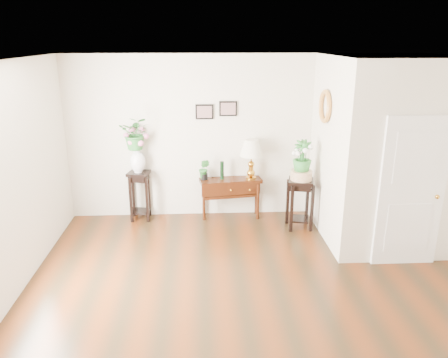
{
  "coord_description": "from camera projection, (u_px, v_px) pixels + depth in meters",
  "views": [
    {
      "loc": [
        -0.72,
        -4.6,
        3.05
      ],
      "look_at": [
        -0.4,
        1.3,
        1.12
      ],
      "focal_mm": 35.0,
      "sensor_mm": 36.0,
      "label": 1
    }
  ],
  "objects": [
    {
      "name": "floor",
      "position": [
        262.0,
        298.0,
        5.35
      ],
      "size": [
        6.0,
        5.5,
        0.02
      ],
      "primitive_type": "cube",
      "color": "#52250C",
      "rests_on": "ground"
    },
    {
      "name": "ceiling",
      "position": [
        270.0,
        62.0,
        4.48
      ],
      "size": [
        6.0,
        5.5,
        0.02
      ],
      "primitive_type": "cube",
      "color": "white",
      "rests_on": "ground"
    },
    {
      "name": "wall_back",
      "position": [
        242.0,
        137.0,
        7.52
      ],
      "size": [
        6.0,
        0.02,
        2.8
      ],
      "primitive_type": "cube",
      "color": "beige",
      "rests_on": "ground"
    },
    {
      "name": "partition",
      "position": [
        384.0,
        150.0,
        6.71
      ],
      "size": [
        1.8,
        1.95,
        2.8
      ],
      "primitive_type": "cube",
      "color": "beige",
      "rests_on": "floor"
    },
    {
      "name": "door",
      "position": [
        411.0,
        193.0,
        5.87
      ],
      "size": [
        0.9,
        0.05,
        2.1
      ],
      "primitive_type": "cube",
      "color": "white",
      "rests_on": "floor"
    },
    {
      "name": "art_print_left",
      "position": [
        204.0,
        112.0,
        7.33
      ],
      "size": [
        0.3,
        0.02,
        0.25
      ],
      "primitive_type": "cube",
      "color": "black",
      "rests_on": "wall_back"
    },
    {
      "name": "art_print_right",
      "position": [
        228.0,
        109.0,
        7.34
      ],
      "size": [
        0.3,
        0.02,
        0.25
      ],
      "primitive_type": "cube",
      "color": "black",
      "rests_on": "wall_back"
    },
    {
      "name": "wall_ornament",
      "position": [
        325.0,
        107.0,
        6.58
      ],
      "size": [
        0.07,
        0.51,
        0.51
      ],
      "primitive_type": "torus",
      "rotation": [
        0.0,
        1.57,
        0.0
      ],
      "color": "gold",
      "rests_on": "partition"
    },
    {
      "name": "console_table",
      "position": [
        230.0,
        198.0,
        7.67
      ],
      "size": [
        1.1,
        0.5,
        0.71
      ],
      "primitive_type": "cube",
      "rotation": [
        0.0,
        0.0,
        0.14
      ],
      "color": "black",
      "rests_on": "floor"
    },
    {
      "name": "table_lamp",
      "position": [
        251.0,
        159.0,
        7.47
      ],
      "size": [
        0.47,
        0.47,
        0.7
      ],
      "primitive_type": "cube",
      "rotation": [
        0.0,
        0.0,
        0.21
      ],
      "color": "#C28622",
      "rests_on": "console_table"
    },
    {
      "name": "green_vase",
      "position": [
        222.0,
        170.0,
        7.5
      ],
      "size": [
        0.07,
        0.07,
        0.32
      ],
      "primitive_type": "cylinder",
      "rotation": [
        0.0,
        0.0,
        0.06
      ],
      "color": "black",
      "rests_on": "console_table"
    },
    {
      "name": "potted_plant",
      "position": [
        204.0,
        170.0,
        7.48
      ],
      "size": [
        0.23,
        0.21,
        0.34
      ],
      "primitive_type": "imported",
      "rotation": [
        0.0,
        0.0,
        -0.32
      ],
      "color": "#2B772F",
      "rests_on": "console_table"
    },
    {
      "name": "plant_stand_a",
      "position": [
        140.0,
        196.0,
        7.56
      ],
      "size": [
        0.4,
        0.4,
        0.86
      ],
      "primitive_type": "cube",
      "rotation": [
        0.0,
        0.0,
        -0.22
      ],
      "color": "black",
      "rests_on": "floor"
    },
    {
      "name": "porcelain_vase",
      "position": [
        138.0,
        159.0,
        7.36
      ],
      "size": [
        0.29,
        0.29,
        0.44
      ],
      "primitive_type": null,
      "rotation": [
        0.0,
        0.0,
        -0.13
      ],
      "color": "white",
      "rests_on": "plant_stand_a"
    },
    {
      "name": "lily_arrangement",
      "position": [
        136.0,
        133.0,
        7.22
      ],
      "size": [
        0.54,
        0.48,
        0.56
      ],
      "primitive_type": "imported",
      "rotation": [
        0.0,
        0.0,
        -0.1
      ],
      "color": "#2B772F",
      "rests_on": "porcelain_vase"
    },
    {
      "name": "plant_stand_b",
      "position": [
        300.0,
        204.0,
        7.23
      ],
      "size": [
        0.47,
        0.47,
        0.84
      ],
      "primitive_type": "cube",
      "rotation": [
        0.0,
        0.0,
        -0.23
      ],
      "color": "black",
      "rests_on": "floor"
    },
    {
      "name": "ceramic_bowl",
      "position": [
        301.0,
        175.0,
        7.07
      ],
      "size": [
        0.45,
        0.45,
        0.16
      ],
      "primitive_type": "cylinder",
      "rotation": [
        0.0,
        0.0,
        0.35
      ],
      "color": "beige",
      "rests_on": "plant_stand_b"
    },
    {
      "name": "narcissus",
      "position": [
        302.0,
        157.0,
        6.98
      ],
      "size": [
        0.33,
        0.33,
        0.54
      ],
      "primitive_type": "imported",
      "rotation": [
        0.0,
        0.0,
        -0.09
      ],
      "color": "#2B772F",
      "rests_on": "ceramic_bowl"
    }
  ]
}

